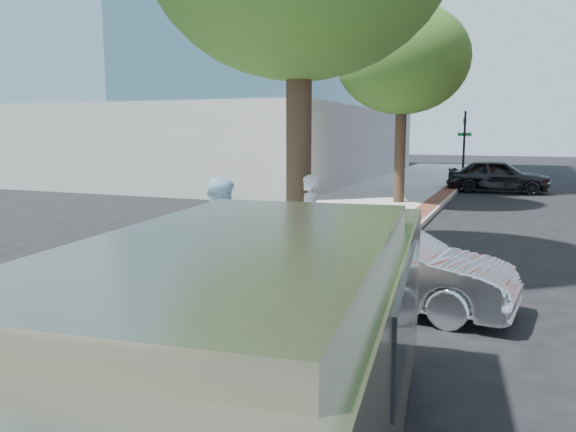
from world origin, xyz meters
The scene contains 14 objects.
ground centered at (0.00, 0.00, 0.00)m, with size 120.00×120.00×0.00m, color black.
sidewalk centered at (-1.50, 8.00, 0.07)m, with size 5.00×60.00×0.15m, color #9E9991.
brick_strip centered at (0.70, 8.00, 0.15)m, with size 0.60×60.00×0.01m, color brown.
curb centered at (1.05, 8.00, 0.07)m, with size 0.10×60.00×0.15m, color gray.
office_base centered at (-13.00, 22.00, 2.00)m, with size 18.20×22.20×4.00m, color gray.
signal_near centered at (0.90, 22.00, 2.25)m, with size 0.70×0.15×3.80m.
tree_far centered at (-0.50, 12.00, 5.30)m, with size 4.80×4.80×7.14m.
parking_meter centered at (0.83, -0.44, 1.21)m, with size 0.12×0.32×1.47m.
person_gray centered at (-0.11, 1.18, 1.04)m, with size 0.65×0.43×1.79m, color #B0B0B5.
person_officer centered at (-0.53, -1.48, 1.12)m, with size 0.94×0.73×1.93m, color #8DC0DA.
person_green centered at (-0.86, -1.15, 0.91)m, with size 0.89×0.37×1.52m, color #4A9945.
sedan_silver centered at (1.69, -0.28, 0.65)m, with size 1.37×3.94×1.30m, color silver.
bg_car centered at (2.75, 18.41, 0.76)m, with size 1.78×4.44×1.51m, color black.
van centered at (1.78, -4.96, 1.12)m, with size 2.74×5.75×2.05m.
Camera 1 is at (3.53, -8.79, 2.74)m, focal length 35.00 mm.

